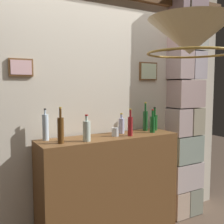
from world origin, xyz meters
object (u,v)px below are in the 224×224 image
object	(u,v)px
liquor_bottle_sherry	(130,125)
pendant_lamp	(190,37)
liquor_bottle_port	(45,127)
liquor_bottle_rye	(145,120)
liquor_bottle_amaro	(87,131)
liquor_bottle_vermouth	(152,124)
glass_tumbler_rocks	(115,132)
liquor_bottle_gin	(121,125)
liquor_bottle_mezcal	(154,122)
liquor_bottle_rum	(61,130)

from	to	relation	value
liquor_bottle_sherry	pendant_lamp	xyz separation A→B (m)	(-0.14, -0.91, 0.72)
liquor_bottle_sherry	liquor_bottle_port	bearing A→B (deg)	165.32
liquor_bottle_rye	liquor_bottle_amaro	distance (m)	0.84
liquor_bottle_vermouth	glass_tumbler_rocks	bearing A→B (deg)	177.41
liquor_bottle_gin	pendant_lamp	distance (m)	1.32
liquor_bottle_port	pendant_lamp	world-z (taller)	pendant_lamp
liquor_bottle_rye	glass_tumbler_rocks	distance (m)	0.48
liquor_bottle_gin	liquor_bottle_vermouth	bearing A→B (deg)	-21.19
pendant_lamp	liquor_bottle_mezcal	bearing A→B (deg)	61.93
liquor_bottle_port	liquor_bottle_mezcal	bearing A→B (deg)	-2.76
liquor_bottle_sherry	glass_tumbler_rocks	distance (m)	0.16
liquor_bottle_rye	liquor_bottle_rum	distance (m)	1.06
liquor_bottle_vermouth	liquor_bottle_gin	bearing A→B (deg)	158.81
liquor_bottle_amaro	liquor_bottle_mezcal	bearing A→B (deg)	10.51
pendant_lamp	liquor_bottle_sherry	bearing A→B (deg)	81.55
liquor_bottle_rye	liquor_bottle_sherry	bearing A→B (deg)	-151.22
liquor_bottle_sherry	pendant_lamp	world-z (taller)	pendant_lamp
liquor_bottle_amaro	glass_tumbler_rocks	size ratio (longest dim) A/B	2.89
liquor_bottle_vermouth	liquor_bottle_rum	world-z (taller)	liquor_bottle_rum
liquor_bottle_sherry	liquor_bottle_mezcal	bearing A→B (deg)	19.29
liquor_bottle_vermouth	liquor_bottle_rye	xyz separation A→B (m)	(0.00, 0.13, 0.03)
liquor_bottle_port	liquor_bottle_vermouth	xyz separation A→B (m)	(1.12, -0.17, -0.03)
liquor_bottle_rye	pendant_lamp	world-z (taller)	pendant_lamp
liquor_bottle_mezcal	liquor_bottle_amaro	size ratio (longest dim) A/B	1.07
liquor_bottle_sherry	liquor_bottle_mezcal	size ratio (longest dim) A/B	1.05
liquor_bottle_vermouth	liquor_bottle_amaro	size ratio (longest dim) A/B	1.03
liquor_bottle_rum	liquor_bottle_rye	bearing A→B (deg)	8.95
liquor_bottle_rye	pendant_lamp	xyz separation A→B (m)	(-0.46, -1.09, 0.71)
liquor_bottle_gin	liquor_bottle_rye	bearing A→B (deg)	1.79
liquor_bottle_sherry	liquor_bottle_amaro	size ratio (longest dim) A/B	1.12
liquor_bottle_amaro	liquor_bottle_rum	bearing A→B (deg)	172.35
liquor_bottle_port	glass_tumbler_rocks	xyz separation A→B (m)	(0.67, -0.15, -0.08)
liquor_bottle_mezcal	liquor_bottle_vermouth	bearing A→B (deg)	-136.83
liquor_bottle_port	liquor_bottle_amaro	bearing A→B (deg)	-36.35
liquor_bottle_sherry	liquor_bottle_mezcal	distance (m)	0.46
liquor_bottle_rum	glass_tumbler_rocks	size ratio (longest dim) A/B	3.78
liquor_bottle_amaro	liquor_bottle_vermouth	bearing A→B (deg)	4.49
liquor_bottle_rum	liquor_bottle_amaro	world-z (taller)	liquor_bottle_rum
liquor_bottle_vermouth	liquor_bottle_rum	xyz separation A→B (m)	(-1.04, -0.03, 0.03)
liquor_bottle_rye	liquor_bottle_mezcal	world-z (taller)	liquor_bottle_rye
liquor_bottle_rum	liquor_bottle_amaro	xyz separation A→B (m)	(0.24, -0.03, -0.02)
liquor_bottle_port	liquor_bottle_vermouth	world-z (taller)	liquor_bottle_port
liquor_bottle_gin	liquor_bottle_port	bearing A→B (deg)	176.85
liquor_bottle_sherry	liquor_bottle_gin	distance (m)	0.17
liquor_bottle_rye	pendant_lamp	bearing A→B (deg)	-112.75
liquor_bottle_sherry	glass_tumbler_rocks	size ratio (longest dim) A/B	3.25
liquor_bottle_sherry	pendant_lamp	distance (m)	1.17
liquor_bottle_amaro	pendant_lamp	world-z (taller)	pendant_lamp
liquor_bottle_gin	liquor_bottle_rum	bearing A→B (deg)	-167.95
liquor_bottle_rum	liquor_bottle_mezcal	bearing A→B (deg)	6.87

